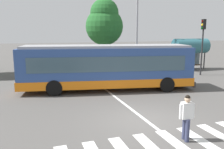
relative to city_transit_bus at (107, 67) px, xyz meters
name	(u,v)px	position (x,y,z in m)	size (l,w,h in m)	color
ground_plane	(143,120)	(-0.16, -5.99, -1.59)	(160.00, 160.00, 0.00)	#514F4C
city_transit_bus	(107,67)	(0.00, 0.00, 0.00)	(11.90, 4.75, 3.06)	black
pedestrian_crossing_street	(187,115)	(0.36, -8.38, -0.62)	(0.57, 0.39, 1.72)	#333856
parked_car_teal	(37,67)	(-4.44, 7.27, -0.82)	(2.04, 4.58, 1.35)	black
parked_car_silver	(67,66)	(-1.68, 6.89, -0.82)	(2.13, 4.62, 1.35)	black
parked_car_champagne	(92,64)	(0.80, 7.38, -0.82)	(2.35, 4.69, 1.35)	black
parked_car_black	(119,64)	(3.50, 7.10, -0.82)	(2.19, 4.64, 1.35)	black
parked_car_blue	(145,63)	(6.37, 6.95, -0.82)	(1.99, 4.56, 1.35)	black
traffic_light_far_corner	(203,38)	(9.89, 2.54, 1.78)	(0.33, 0.32, 5.06)	#28282B
bus_stop_shelter	(190,47)	(10.98, 5.66, 0.83)	(3.86, 1.54, 3.25)	#28282B
twin_arm_street_lamp	(137,17)	(5.37, 6.90, 3.84)	(5.08, 0.32, 8.72)	#939399
background_tree_right	(104,23)	(3.84, 13.03, 3.47)	(4.59, 4.59, 7.93)	brown
lane_center_line	(128,106)	(-0.10, -3.99, -1.58)	(0.16, 24.00, 0.01)	silver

